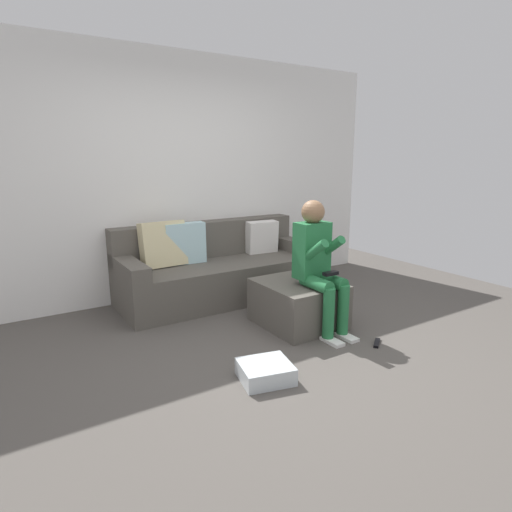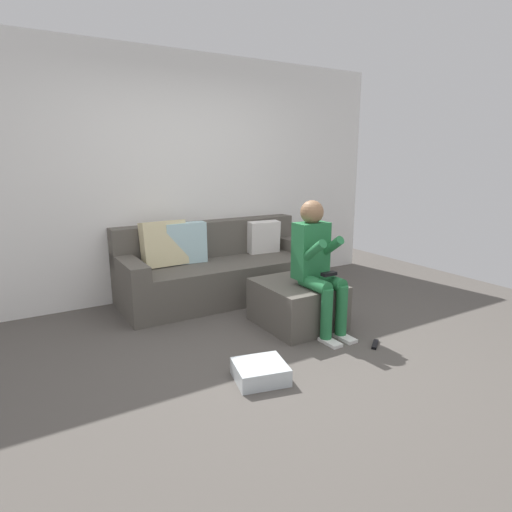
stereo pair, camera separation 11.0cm
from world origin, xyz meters
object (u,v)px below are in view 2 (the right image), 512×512
storage_bin (260,372)px  remote_near_ottoman (375,344)px  person_seated (317,260)px  couch_sectional (218,269)px  ottoman (297,304)px

storage_bin → remote_near_ottoman: 1.14m
remote_near_ottoman → person_seated: bearing=75.3°
couch_sectional → storage_bin: 1.96m
person_seated → storage_bin: bearing=-150.1°
person_seated → ottoman: bearing=110.3°
couch_sectional → ottoman: 1.18m
person_seated → storage_bin: 1.21m
storage_bin → remote_near_ottoman: bearing=-0.7°
person_seated → remote_near_ottoman: 0.87m
couch_sectional → person_seated: person_seated is taller
couch_sectional → ottoman: (0.28, -1.14, -0.12)m
storage_bin → person_seated: bearing=29.9°
couch_sectional → remote_near_ottoman: 1.98m
remote_near_ottoman → couch_sectional: bearing=70.1°
storage_bin → ottoman: bearing=40.2°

